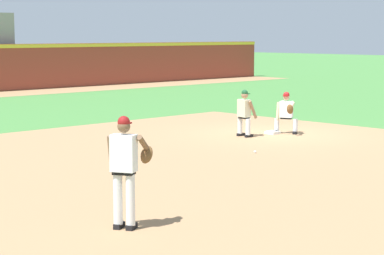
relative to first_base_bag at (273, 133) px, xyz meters
name	(u,v)px	position (x,y,z in m)	size (l,w,h in m)	color
ground_plane	(273,134)	(0.00, 0.00, -0.04)	(160.00, 160.00, 0.00)	#47843D
infield_dirt_patch	(222,166)	(-5.39, -2.92, -0.04)	(18.00, 18.00, 0.01)	#A87F56
first_base_bag	(273,133)	(0.00, 0.00, 0.00)	(0.38, 0.38, 0.09)	white
baseball	(255,152)	(-3.33, -2.16, -0.01)	(0.07, 0.07, 0.07)	white
pitcher	(126,165)	(-10.73, -5.83, 1.01)	(0.83, 0.58, 1.86)	black
first_baseman	(286,111)	(0.32, -0.29, 0.69)	(0.83, 1.00, 1.34)	black
baserunner	(245,111)	(-1.13, 0.20, 0.75)	(0.51, 0.64, 1.46)	black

